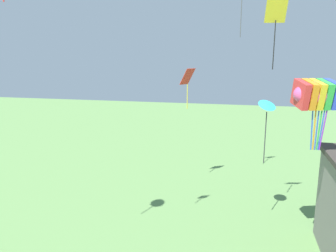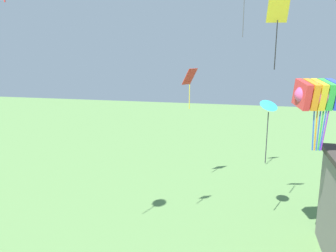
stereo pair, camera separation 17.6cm
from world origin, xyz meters
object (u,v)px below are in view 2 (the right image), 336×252
object	(u,v)px
kite_cyan_delta	(269,109)
kite_red_diamond	(190,80)
kite_rainbow_parafoil	(317,95)
kite_yellow_diamond	(278,15)

from	to	relation	value
kite_cyan_delta	kite_red_diamond	bearing A→B (deg)	137.58
kite_rainbow_parafoil	kite_cyan_delta	size ratio (longest dim) A/B	0.93
kite_rainbow_parafoil	kite_red_diamond	xyz separation A→B (m)	(-6.67, 6.51, 0.07)
kite_rainbow_parafoil	kite_yellow_diamond	world-z (taller)	kite_yellow_diamond
kite_yellow_diamond	kite_cyan_delta	size ratio (longest dim) A/B	1.06
kite_rainbow_parafoil	kite_red_diamond	size ratio (longest dim) A/B	1.14
kite_rainbow_parafoil	kite_yellow_diamond	distance (m)	4.35
kite_cyan_delta	kite_red_diamond	distance (m)	6.66
kite_red_diamond	kite_rainbow_parafoil	bearing A→B (deg)	-44.33
kite_yellow_diamond	kite_red_diamond	size ratio (longest dim) A/B	1.30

